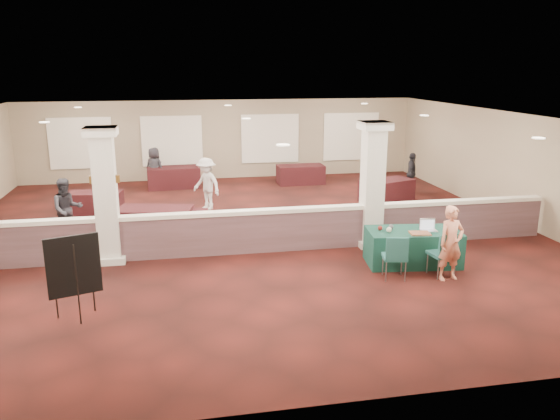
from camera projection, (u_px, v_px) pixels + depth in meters
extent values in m
plane|color=#3F130F|center=(248.00, 234.00, 15.11)|extent=(16.00, 16.00, 0.00)
cube|color=#87765D|center=(222.00, 140.00, 22.30)|extent=(16.00, 0.04, 3.20)
cube|color=#87765D|center=(327.00, 298.00, 7.11)|extent=(16.00, 0.04, 3.20)
cube|color=#87765D|center=(515.00, 168.00, 16.15)|extent=(0.04, 16.00, 3.20)
cube|color=silver|center=(246.00, 118.00, 14.29)|extent=(16.00, 16.00, 0.02)
cube|color=#4D3435|center=(256.00, 233.00, 13.56)|extent=(15.60, 0.20, 1.00)
cube|color=silver|center=(256.00, 212.00, 13.42)|extent=(15.60, 0.28, 0.10)
cube|color=silver|center=(106.00, 196.00, 12.64)|extent=(0.50, 0.50, 3.20)
cube|color=silver|center=(111.00, 258.00, 13.03)|extent=(0.70, 0.70, 0.16)
cube|color=silver|center=(101.00, 131.00, 12.26)|extent=(0.72, 0.72, 0.20)
cube|color=silver|center=(372.00, 185.00, 13.82)|extent=(0.50, 0.50, 3.20)
cube|color=silver|center=(370.00, 242.00, 14.21)|extent=(0.70, 0.70, 0.16)
cube|color=silver|center=(375.00, 125.00, 13.44)|extent=(0.72, 0.72, 0.20)
cylinder|color=brown|center=(92.00, 180.00, 12.49)|extent=(0.12, 0.12, 0.18)
cylinder|color=white|center=(92.00, 180.00, 12.49)|extent=(0.09, 0.09, 0.10)
cylinder|color=brown|center=(117.00, 179.00, 12.59)|extent=(0.12, 0.12, 0.18)
cylinder|color=white|center=(117.00, 179.00, 12.59)|extent=(0.09, 0.09, 0.10)
cube|color=#0E342C|center=(413.00, 247.00, 12.79)|extent=(2.24, 1.32, 0.82)
cube|color=#1B504F|center=(442.00, 254.00, 12.05)|extent=(0.57, 0.57, 0.07)
cube|color=#1B504F|center=(449.00, 245.00, 11.76)|extent=(0.49, 0.12, 0.49)
cylinder|color=gray|center=(438.00, 270.00, 11.86)|extent=(0.03, 0.03, 0.47)
cylinder|color=gray|center=(455.00, 267.00, 11.99)|extent=(0.03, 0.03, 0.47)
cylinder|color=gray|center=(427.00, 263.00, 12.25)|extent=(0.03, 0.03, 0.47)
cylinder|color=gray|center=(443.00, 261.00, 12.37)|extent=(0.03, 0.03, 0.47)
cube|color=#1B504F|center=(394.00, 257.00, 11.89)|extent=(0.59, 0.59, 0.07)
cube|color=#1B504F|center=(397.00, 249.00, 11.59)|extent=(0.48, 0.15, 0.48)
cylinder|color=gray|center=(386.00, 272.00, 11.75)|extent=(0.03, 0.03, 0.46)
cylinder|color=gray|center=(405.00, 272.00, 11.75)|extent=(0.03, 0.03, 0.46)
cylinder|color=gray|center=(383.00, 265.00, 12.15)|extent=(0.03, 0.03, 0.46)
cylinder|color=gray|center=(401.00, 265.00, 12.15)|extent=(0.03, 0.03, 0.46)
cube|color=black|center=(73.00, 266.00, 9.82)|extent=(0.91, 0.34, 1.13)
cylinder|color=black|center=(54.00, 280.00, 9.91)|extent=(0.04, 0.04, 1.51)
cylinder|color=black|center=(92.00, 274.00, 10.22)|extent=(0.04, 0.04, 1.51)
cylinder|color=black|center=(77.00, 285.00, 9.69)|extent=(0.04, 0.04, 1.51)
imported|color=#F08768|center=(451.00, 243.00, 11.75)|extent=(0.65, 0.49, 1.65)
cube|color=black|center=(155.00, 222.00, 14.84)|extent=(2.15, 1.41, 0.80)
cube|color=black|center=(174.00, 223.00, 14.94)|extent=(1.90, 1.34, 0.70)
cube|color=black|center=(387.00, 190.00, 18.81)|extent=(2.01, 1.45, 0.74)
cube|color=black|center=(95.00, 202.00, 17.26)|extent=(1.76, 1.07, 0.67)
cube|color=black|center=(174.00, 177.00, 20.82)|extent=(2.01, 1.09, 0.79)
cube|color=black|center=(301.00, 174.00, 21.54)|extent=(1.83, 0.94, 0.73)
imported|color=black|center=(67.00, 209.00, 14.48)|extent=(0.90, 0.69, 1.67)
imported|color=silver|center=(207.00, 184.00, 17.57)|extent=(1.08, 1.13, 1.68)
imported|color=black|center=(411.00, 173.00, 19.78)|extent=(0.76, 0.97, 1.49)
imported|color=black|center=(154.00, 168.00, 20.73)|extent=(0.86, 0.75, 1.54)
cube|color=silver|center=(429.00, 230.00, 12.65)|extent=(0.40, 0.30, 0.02)
cube|color=silver|center=(427.00, 223.00, 12.74)|extent=(0.37, 0.06, 0.25)
cube|color=silver|center=(427.00, 224.00, 12.74)|extent=(0.33, 0.05, 0.21)
cube|color=#BF561E|center=(420.00, 233.00, 12.42)|extent=(0.49, 0.39, 0.03)
sphere|color=beige|center=(389.00, 230.00, 12.53)|extent=(0.12, 0.12, 0.12)
sphere|color=#5C1712|center=(380.00, 228.00, 12.68)|extent=(0.11, 0.11, 0.11)
sphere|color=#4B4A4F|center=(391.00, 227.00, 12.77)|extent=(0.12, 0.12, 0.12)
cube|color=#B11412|center=(449.00, 234.00, 12.43)|extent=(0.14, 0.05, 0.01)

